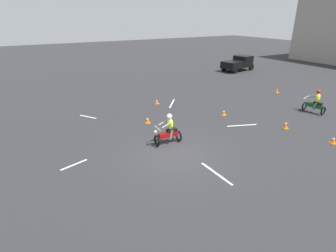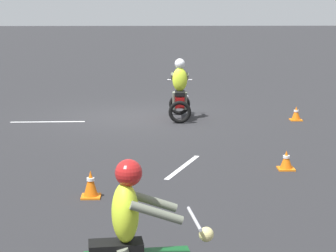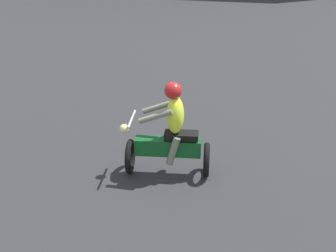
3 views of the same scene
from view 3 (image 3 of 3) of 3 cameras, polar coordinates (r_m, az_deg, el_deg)
The scene contains 1 object.
motorcycle_rider_background at distance 7.73m, azimuth 0.26°, elevation -1.18°, with size 1.54×0.80×1.66m.
Camera 3 is at (1.15, 4.72, 4.09)m, focal length 50.00 mm.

